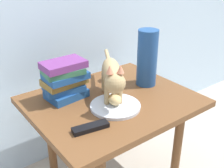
{
  "coord_description": "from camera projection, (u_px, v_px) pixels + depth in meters",
  "views": [
    {
      "loc": [
        -0.71,
        -0.94,
        1.18
      ],
      "look_at": [
        0.0,
        0.0,
        0.62
      ],
      "focal_mm": 44.75,
      "sensor_mm": 36.0,
      "label": 1
    }
  ],
  "objects": [
    {
      "name": "plate",
      "position": [
        115.0,
        106.0,
        1.27
      ],
      "size": [
        0.23,
        0.23,
        0.01
      ],
      "primitive_type": "cylinder",
      "color": "silver",
      "rests_on": "side_table"
    },
    {
      "name": "bread_roll",
      "position": [
        115.0,
        99.0,
        1.26
      ],
      "size": [
        0.09,
        0.1,
        0.05
      ],
      "primitive_type": "ellipsoid",
      "rotation": [
        0.0,
        0.0,
        1.12
      ],
      "color": "#E0BC7A",
      "rests_on": "plate"
    },
    {
      "name": "green_vase",
      "position": [
        147.0,
        58.0,
        1.44
      ],
      "size": [
        0.1,
        0.1,
        0.3
      ],
      "primitive_type": "cylinder",
      "color": "navy",
      "rests_on": "side_table"
    },
    {
      "name": "book_stack",
      "position": [
        65.0,
        80.0,
        1.32
      ],
      "size": [
        0.21,
        0.16,
        0.19
      ],
      "color": "#1E4C8C",
      "rests_on": "side_table"
    },
    {
      "name": "candle_jar",
      "position": [
        113.0,
        74.0,
        1.53
      ],
      "size": [
        0.07,
        0.07,
        0.08
      ],
      "color": "silver",
      "rests_on": "side_table"
    },
    {
      "name": "side_table",
      "position": [
        112.0,
        112.0,
        1.38
      ],
      "size": [
        0.77,
        0.63,
        0.54
      ],
      "color": "brown",
      "rests_on": "ground"
    },
    {
      "name": "cat",
      "position": [
        112.0,
        75.0,
        1.28
      ],
      "size": [
        0.28,
        0.42,
        0.23
      ],
      "color": "tan",
      "rests_on": "side_table"
    },
    {
      "name": "tv_remote",
      "position": [
        91.0,
        127.0,
        1.11
      ],
      "size": [
        0.16,
        0.07,
        0.02
      ],
      "primitive_type": "cube",
      "rotation": [
        0.0,
        0.0,
        -0.17
      ],
      "color": "black",
      "rests_on": "side_table"
    }
  ]
}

